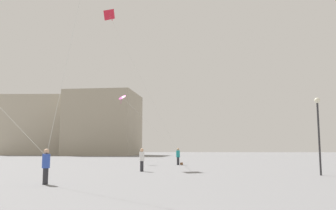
# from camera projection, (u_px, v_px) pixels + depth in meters

# --- Properties ---
(person_in_teal) EXTENTS (0.37, 0.37, 1.71)m
(person_in_teal) POSITION_uv_depth(u_px,v_px,m) (178.00, 156.00, 36.00)
(person_in_teal) COLOR #2D2D33
(person_in_teal) RESTS_ON ground_plane
(person_in_blue) EXTENTS (0.36, 0.36, 1.66)m
(person_in_blue) POSITION_uv_depth(u_px,v_px,m) (46.00, 165.00, 16.59)
(person_in_blue) COLOR #2D2D33
(person_in_blue) RESTS_ON ground_plane
(person_in_white) EXTENTS (0.36, 0.36, 1.67)m
(person_in_white) POSITION_uv_depth(u_px,v_px,m) (142.00, 159.00, 25.82)
(person_in_white) COLOR #2D2D33
(person_in_white) RESTS_ON ground_plane
(kite_magenta_diamond) EXTENTS (7.03, 3.60, 6.50)m
(kite_magenta_diamond) POSITION_uv_depth(u_px,v_px,m) (123.00, 98.00, 40.08)
(kite_magenta_diamond) COLOR #D12899
(kite_crimson_delta) EXTENTS (7.69, 2.50, 14.52)m
(kite_crimson_delta) POSITION_uv_depth(u_px,v_px,m) (110.00, 17.00, 36.57)
(kite_crimson_delta) COLOR red
(building_left_hall) EXTENTS (15.68, 12.92, 14.72)m
(building_left_hall) POSITION_uv_depth(u_px,v_px,m) (38.00, 126.00, 90.65)
(building_left_hall) COLOR #B2A893
(building_left_hall) RESTS_ON ground_plane
(building_centre_hall) EXTENTS (16.66, 17.14, 15.04)m
(building_centre_hall) POSITION_uv_depth(u_px,v_px,m) (104.00, 124.00, 86.21)
(building_centre_hall) COLOR #A39984
(building_centre_hall) RESTS_ON ground_plane
(lamppost_east) EXTENTS (0.36, 0.36, 4.89)m
(lamppost_east) POSITION_uv_depth(u_px,v_px,m) (318.00, 123.00, 22.43)
(lamppost_east) COLOR #2D2D30
(lamppost_east) RESTS_ON ground_plane
(handbag_beside_flyer) EXTENTS (0.29, 0.35, 0.24)m
(handbag_beside_flyer) POSITION_uv_depth(u_px,v_px,m) (182.00, 164.00, 35.98)
(handbag_beside_flyer) COLOR brown
(handbag_beside_flyer) RESTS_ON ground_plane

